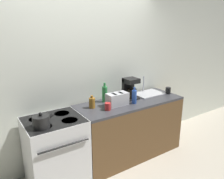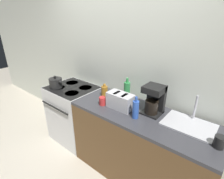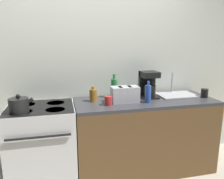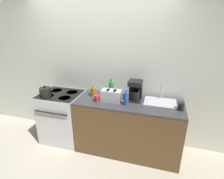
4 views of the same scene
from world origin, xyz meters
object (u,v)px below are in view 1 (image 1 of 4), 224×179
Objects in this scene: bottle_green at (105,94)px; cup_red at (108,106)px; bottle_amber at (92,103)px; stove at (56,151)px; cup_black at (168,91)px; kettle at (41,122)px; coffee_maker at (130,88)px; bottle_blue at (134,97)px; toaster at (117,99)px.

bottle_green reaches higher than cup_red.
bottle_amber is at bearing 125.67° from cup_red.
stove is 2.05m from cup_black.
cup_black reaches higher than cup_red.
kettle is at bearing -140.73° from stove.
bottle_amber is (-0.70, -0.03, -0.09)m from coffee_maker.
bottle_amber reaches higher than stove.
bottle_blue reaches higher than bottle_amber.
bottle_blue is at bearing -43.11° from bottle_green.
bottle_green reaches higher than kettle.
toaster is at bearing -18.04° from bottle_amber.
cup_black is at bearing 4.18° from bottle_blue.
kettle reaches higher than bottle_amber.
bottle_blue reaches higher than cup_red.
toaster is at bearing -156.95° from coffee_maker.
cup_black is (0.69, -0.16, -0.11)m from coffee_maker.
bottle_green is at bearing 65.21° from cup_red.
toaster reaches higher than cup_red.
cup_black is (2.16, 0.10, -0.02)m from kettle.
cup_black is at bearing -1.31° from stove.
bottle_blue is (1.20, -0.10, 0.55)m from stove.
cup_red is (-0.21, -0.08, -0.04)m from toaster.
toaster is 0.39m from coffee_maker.
kettle is at bearing -178.07° from bottle_blue.
kettle reaches higher than cup_black.
bottle_amber is at bearing 161.96° from toaster.
cup_red is at bearing -177.11° from cup_black.
toaster is 0.96× the size of coffee_maker.
bottle_blue is (0.32, -0.30, -0.02)m from bottle_green.
kettle is 0.81m from bottle_amber.
bottle_green is at bearing 22.60° from bottle_amber.
coffee_maker is at bearing 66.80° from bottle_blue.
kettle is 1.50m from coffee_maker.
cup_red is (-1.25, -0.06, -0.00)m from cup_black.
bottle_green reaches higher than cup_black.
kettle reaches higher than toaster.
coffee_maker is 1.83× the size of bottle_amber.
bottle_green is 0.31m from bottle_amber.
coffee_maker reaches higher than bottle_green.
cup_red is (-0.47, -0.01, -0.05)m from bottle_blue.
stove is 0.57m from kettle.
coffee_maker is at bearing 2.77° from bottle_amber.
bottle_blue is (1.38, 0.05, 0.03)m from kettle.
bottle_amber is 1.40m from cup_black.
coffee_maker reaches higher than bottle_amber.
coffee_maker is at bearing 23.05° from toaster.
bottle_blue is (-0.09, -0.22, -0.06)m from coffee_maker.
bottle_green is at bearing 106.89° from toaster.
cup_red is (-0.56, -0.23, -0.12)m from coffee_maker.
kettle is 1.11m from bottle_green.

